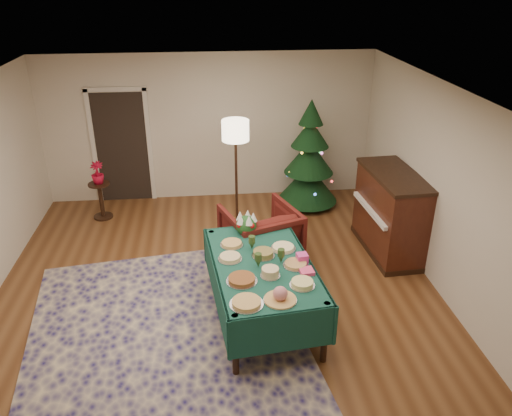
{
  "coord_description": "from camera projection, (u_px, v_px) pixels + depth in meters",
  "views": [
    {
      "loc": [
        -0.06,
        -5.4,
        4.0
      ],
      "look_at": [
        0.58,
        0.76,
        1.0
      ],
      "focal_mm": 35.0,
      "sensor_mm": 36.0,
      "label": 1
    }
  ],
  "objects": [
    {
      "name": "platter_1",
      "position": [
        280.0,
        295.0,
        5.29
      ],
      "size": [
        0.36,
        0.36,
        0.17
      ],
      "color": "silver",
      "rests_on": "buffet_table"
    },
    {
      "name": "platter_2",
      "position": [
        302.0,
        284.0,
        5.55
      ],
      "size": [
        0.29,
        0.29,
        0.07
      ],
      "color": "silver",
      "rests_on": "buffet_table"
    },
    {
      "name": "goblet_1",
      "position": [
        281.0,
        256.0,
        5.96
      ],
      "size": [
        0.08,
        0.08,
        0.18
      ],
      "color": "#2D471E",
      "rests_on": "buffet_table"
    },
    {
      "name": "side_table",
      "position": [
        101.0,
        201.0,
        8.71
      ],
      "size": [
        0.37,
        0.37,
        0.66
      ],
      "color": "black",
      "rests_on": "ground"
    },
    {
      "name": "floor_lamp",
      "position": [
        236.0,
        137.0,
        8.0
      ],
      "size": [
        0.44,
        0.44,
        1.82
      ],
      "color": "#A57F3F",
      "rests_on": "ground"
    },
    {
      "name": "platter_5",
      "position": [
        296.0,
        264.0,
        5.93
      ],
      "size": [
        0.3,
        0.3,
        0.04
      ],
      "color": "silver",
      "rests_on": "buffet_table"
    },
    {
      "name": "platter_6",
      "position": [
        230.0,
        258.0,
        6.06
      ],
      "size": [
        0.3,
        0.3,
        0.05
      ],
      "color": "silver",
      "rests_on": "buffet_table"
    },
    {
      "name": "platter_3",
      "position": [
        242.0,
        279.0,
        5.63
      ],
      "size": [
        0.36,
        0.36,
        0.05
      ],
      "color": "silver",
      "rests_on": "buffet_table"
    },
    {
      "name": "potted_plant",
      "position": [
        98.0,
        178.0,
        8.52
      ],
      "size": [
        0.22,
        0.39,
        0.22
      ],
      "primitive_type": "imported",
      "color": "#AF0C28",
      "rests_on": "side_table"
    },
    {
      "name": "buffet_table",
      "position": [
        262.0,
        274.0,
        6.06
      ],
      "size": [
        1.4,
        2.15,
        0.79
      ],
      "color": "black",
      "rests_on": "ground"
    },
    {
      "name": "platter_0",
      "position": [
        246.0,
        303.0,
        5.25
      ],
      "size": [
        0.36,
        0.36,
        0.05
      ],
      "color": "silver",
      "rests_on": "buffet_table"
    },
    {
      "name": "christmas_tree",
      "position": [
        309.0,
        159.0,
        8.96
      ],
      "size": [
        1.25,
        1.25,
        1.98
      ],
      "color": "black",
      "rests_on": "ground"
    },
    {
      "name": "doorway",
      "position": [
        122.0,
        144.0,
        9.08
      ],
      "size": [
        1.08,
        0.04,
        2.16
      ],
      "color": "black",
      "rests_on": "ground"
    },
    {
      "name": "armchair",
      "position": [
        260.0,
        234.0,
        7.26
      ],
      "size": [
        1.23,
        1.19,
        1.0
      ],
      "primitive_type": "imported",
      "rotation": [
        0.0,
        0.0,
        3.48
      ],
      "color": "#501511",
      "rests_on": "ground"
    },
    {
      "name": "rug",
      "position": [
        167.0,
        348.0,
        5.8
      ],
      "size": [
        3.75,
        4.6,
        0.02
      ],
      "primitive_type": "cube",
      "rotation": [
        0.0,
        0.0,
        0.14
      ],
      "color": "#1B1652",
      "rests_on": "ground"
    },
    {
      "name": "platter_7",
      "position": [
        263.0,
        254.0,
        6.12
      ],
      "size": [
        0.29,
        0.29,
        0.08
      ],
      "color": "silver",
      "rests_on": "buffet_table"
    },
    {
      "name": "goblet_2",
      "position": [
        258.0,
        260.0,
        5.87
      ],
      "size": [
        0.08,
        0.08,
        0.18
      ],
      "color": "#2D471E",
      "rests_on": "buffet_table"
    },
    {
      "name": "napkin_stack",
      "position": [
        307.0,
        271.0,
        5.79
      ],
      "size": [
        0.17,
        0.17,
        0.04
      ],
      "primitive_type": "cube",
      "rotation": [
        0.0,
        0.0,
        0.11
      ],
      "color": "#F54479",
      "rests_on": "buffet_table"
    },
    {
      "name": "centerpiece",
      "position": [
        246.0,
        223.0,
        6.63
      ],
      "size": [
        0.29,
        0.29,
        0.33
      ],
      "color": "#1E4C1E",
      "rests_on": "buffet_table"
    },
    {
      "name": "platter_9",
      "position": [
        232.0,
        244.0,
        6.37
      ],
      "size": [
        0.3,
        0.3,
        0.04
      ],
      "color": "silver",
      "rests_on": "buffet_table"
    },
    {
      "name": "goblet_0",
      "position": [
        252.0,
        242.0,
        6.25
      ],
      "size": [
        0.08,
        0.08,
        0.18
      ],
      "color": "#2D471E",
      "rests_on": "buffet_table"
    },
    {
      "name": "platter_4",
      "position": [
        270.0,
        272.0,
        5.72
      ],
      "size": [
        0.23,
        0.23,
        0.11
      ],
      "color": "silver",
      "rests_on": "buffet_table"
    },
    {
      "name": "gift_box",
      "position": [
        302.0,
        258.0,
        6.0
      ],
      "size": [
        0.14,
        0.14,
        0.11
      ],
      "primitive_type": "cube",
      "rotation": [
        0.0,
        0.0,
        0.11
      ],
      "color": "#D63B94",
      "rests_on": "buffet_table"
    },
    {
      "name": "piano",
      "position": [
        390.0,
        214.0,
        7.56
      ],
      "size": [
        0.78,
        1.53,
        1.29
      ],
      "color": "black",
      "rests_on": "ground"
    },
    {
      "name": "room_shell",
      "position": [
        215.0,
        212.0,
        6.0
      ],
      "size": [
        7.0,
        7.0,
        7.0
      ],
      "color": "#593319",
      "rests_on": "ground"
    },
    {
      "name": "platter_8",
      "position": [
        283.0,
        248.0,
        6.29
      ],
      "size": [
        0.32,
        0.32,
        0.04
      ],
      "color": "silver",
      "rests_on": "buffet_table"
    }
  ]
}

